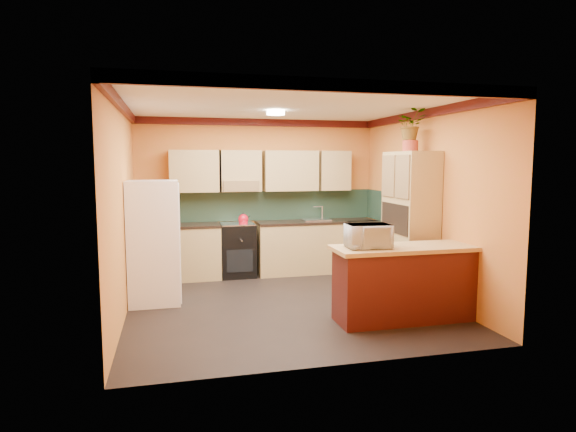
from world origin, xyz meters
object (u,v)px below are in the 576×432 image
(base_cabinets_back, at_px, (273,249))
(microwave, at_px, (368,236))
(stove, at_px, (237,250))
(fridge, at_px, (154,242))
(pantry, at_px, (410,225))
(breakfast_bar, at_px, (408,285))

(base_cabinets_back, height_order, microwave, microwave)
(stove, height_order, fridge, fridge)
(fridge, height_order, pantry, pantry)
(pantry, distance_m, breakfast_bar, 1.29)
(breakfast_bar, xyz_separation_m, microwave, (-0.54, 0.00, 0.63))
(fridge, distance_m, pantry, 3.64)
(breakfast_bar, bearing_deg, microwave, 180.00)
(pantry, xyz_separation_m, breakfast_bar, (-0.53, -1.00, -0.61))
(stove, distance_m, breakfast_bar, 3.31)
(stove, height_order, pantry, pantry)
(pantry, height_order, breakfast_bar, pantry)
(stove, xyz_separation_m, microwave, (1.19, -2.82, 0.62))
(base_cabinets_back, xyz_separation_m, fridge, (-1.96, -1.30, 0.41))
(pantry, height_order, microwave, pantry)
(stove, distance_m, pantry, 2.97)
(microwave, bearing_deg, base_cabinets_back, 104.85)
(fridge, relative_size, breakfast_bar, 0.94)
(base_cabinets_back, height_order, pantry, pantry)
(breakfast_bar, bearing_deg, stove, 121.62)
(base_cabinets_back, bearing_deg, fridge, -146.33)
(pantry, xyz_separation_m, microwave, (-1.08, -1.00, 0.02))
(base_cabinets_back, relative_size, fridge, 2.15)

